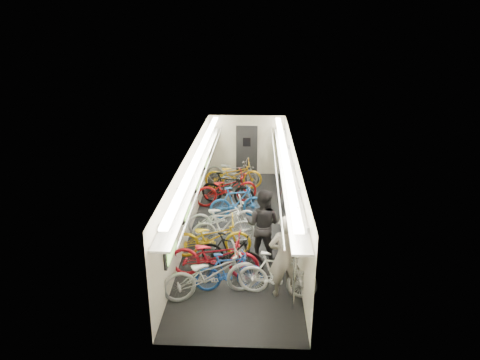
# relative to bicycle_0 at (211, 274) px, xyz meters

# --- Properties ---
(train_car_shell) EXTENTS (10.00, 10.00, 10.00)m
(train_car_shell) POSITION_rel_bicycle_0_xyz_m (0.17, 4.10, 1.08)
(train_car_shell) COLOR black
(train_car_shell) RESTS_ON ground
(bicycle_0) EXTENTS (2.31, 1.44, 1.15)m
(bicycle_0) POSITION_rel_bicycle_0_xyz_m (0.00, 0.00, 0.00)
(bicycle_0) COLOR #9E9FA3
(bicycle_0) RESTS_ON ground
(bicycle_1) EXTENTS (1.65, 0.74, 0.96)m
(bicycle_1) POSITION_rel_bicycle_0_xyz_m (0.38, 0.26, -0.10)
(bicycle_1) COLOR #19439A
(bicycle_1) RESTS_ON ground
(bicycle_2) EXTENTS (2.22, 0.94, 1.14)m
(bicycle_2) POSITION_rel_bicycle_0_xyz_m (-0.01, 0.77, -0.00)
(bicycle_2) COLOR maroon
(bicycle_2) RESTS_ON ground
(bicycle_3) EXTENTS (1.74, 1.04, 1.01)m
(bicycle_3) POSITION_rel_bicycle_0_xyz_m (0.39, 1.05, -0.07)
(bicycle_3) COLOR black
(bicycle_3) RESTS_ON ground
(bicycle_4) EXTENTS (2.12, 0.91, 1.08)m
(bicycle_4) POSITION_rel_bicycle_0_xyz_m (-0.18, 1.76, -0.03)
(bicycle_4) COLOR gold
(bicycle_4) RESTS_ON ground
(bicycle_5) EXTENTS (1.81, 0.76, 1.05)m
(bicycle_5) POSITION_rel_bicycle_0_xyz_m (0.08, 2.44, -0.05)
(bicycle_5) COLOR silver
(bicycle_5) RESTS_ON ground
(bicycle_6) EXTENTS (2.14, 1.16, 1.06)m
(bicycle_6) POSITION_rel_bicycle_0_xyz_m (0.00, 3.05, -0.04)
(bicycle_6) COLOR #B9B9BE
(bicycle_6) RESTS_ON ground
(bicycle_7) EXTENTS (1.79, 0.84, 1.04)m
(bicycle_7) POSITION_rel_bicycle_0_xyz_m (0.35, 4.17, -0.05)
(bicycle_7) COLOR #1A539C
(bicycle_7) RESTS_ON ground
(bicycle_8) EXTENTS (2.27, 1.49, 1.13)m
(bicycle_8) POSITION_rel_bicycle_0_xyz_m (-0.05, 5.22, -0.01)
(bicycle_8) COLOR maroon
(bicycle_8) RESTS_ON ground
(bicycle_9) EXTENTS (1.96, 1.04, 1.14)m
(bicycle_9) POSITION_rel_bicycle_0_xyz_m (-0.00, 5.16, -0.01)
(bicycle_9) COLOR black
(bicycle_9) RESTS_ON ground
(bicycle_10) EXTENTS (2.14, 0.88, 1.10)m
(bicycle_10) POSITION_rel_bicycle_0_xyz_m (0.10, 6.67, -0.02)
(bicycle_10) COLOR #BA8311
(bicycle_10) RESTS_ON ground
(bicycle_11) EXTENTS (1.85, 0.77, 1.08)m
(bicycle_11) POSITION_rel_bicycle_0_xyz_m (1.47, 0.08, -0.04)
(bicycle_11) COLOR white
(bicycle_11) RESTS_ON ground
(bicycle_12) EXTENTS (1.77, 1.13, 0.88)m
(bicycle_12) POSITION_rel_bicycle_0_xyz_m (0.32, 6.67, -0.13)
(bicycle_12) COLOR slate
(bicycle_12) RESTS_ON ground
(bicycle_14) EXTENTS (2.15, 1.26, 1.07)m
(bicycle_14) POSITION_rel_bicycle_0_xyz_m (0.02, 7.04, -0.04)
(bicycle_14) COLOR slate
(bicycle_14) RESTS_ON ground
(passenger_near) EXTENTS (0.79, 0.60, 1.95)m
(passenger_near) POSITION_rel_bicycle_0_xyz_m (1.61, 0.12, 0.40)
(passenger_near) COLOR gray
(passenger_near) RESTS_ON ground
(passenger_mid) EXTENTS (1.11, 0.98, 1.91)m
(passenger_mid) POSITION_rel_bicycle_0_xyz_m (1.14, 1.72, 0.38)
(passenger_mid) COLOR black
(passenger_mid) RESTS_ON ground
(backpack) EXTENTS (0.29, 0.20, 0.38)m
(backpack) POSITION_rel_bicycle_0_xyz_m (1.88, 0.21, 0.71)
(backpack) COLOR #AD111E
(backpack) RESTS_ON passenger_near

